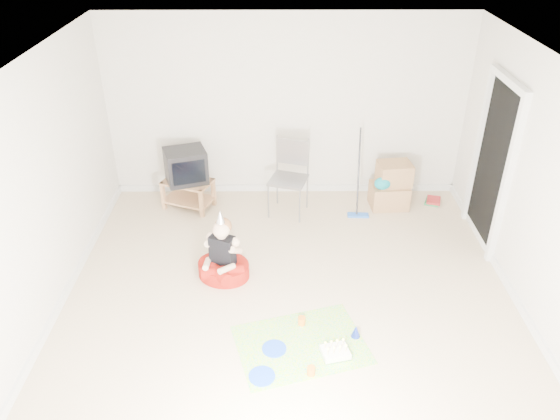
{
  "coord_description": "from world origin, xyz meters",
  "views": [
    {
      "loc": [
        -0.13,
        -4.73,
        3.94
      ],
      "look_at": [
        -0.1,
        0.4,
        0.9
      ],
      "focal_mm": 35.0,
      "sensor_mm": 36.0,
      "label": 1
    }
  ],
  "objects_px": {
    "folding_chair": "(288,180)",
    "seated_woman": "(223,262)",
    "cardboard_boxes": "(391,186)",
    "birthday_cake": "(335,353)",
    "tv_stand": "(188,191)",
    "crt_tv": "(186,166)"
  },
  "relations": [
    {
      "from": "folding_chair",
      "to": "seated_woman",
      "type": "bearing_deg",
      "value": -118.53
    },
    {
      "from": "cardboard_boxes",
      "to": "birthday_cake",
      "type": "distance_m",
      "value": 3.1
    },
    {
      "from": "tv_stand",
      "to": "birthday_cake",
      "type": "relative_size",
      "value": 2.56
    },
    {
      "from": "cardboard_boxes",
      "to": "birthday_cake",
      "type": "xyz_separation_m",
      "value": [
        -1.04,
        -2.91,
        -0.28
      ]
    },
    {
      "from": "seated_woman",
      "to": "folding_chair",
      "type": "bearing_deg",
      "value": 61.47
    },
    {
      "from": "cardboard_boxes",
      "to": "seated_woman",
      "type": "bearing_deg",
      "value": -143.95
    },
    {
      "from": "folding_chair",
      "to": "birthday_cake",
      "type": "distance_m",
      "value": 2.79
    },
    {
      "from": "crt_tv",
      "to": "seated_woman",
      "type": "height_order",
      "value": "seated_woman"
    },
    {
      "from": "crt_tv",
      "to": "folding_chair",
      "type": "distance_m",
      "value": 1.42
    },
    {
      "from": "tv_stand",
      "to": "seated_woman",
      "type": "height_order",
      "value": "seated_woman"
    },
    {
      "from": "folding_chair",
      "to": "birthday_cake",
      "type": "xyz_separation_m",
      "value": [
        0.41,
        -2.72,
        -0.48
      ]
    },
    {
      "from": "crt_tv",
      "to": "seated_woman",
      "type": "bearing_deg",
      "value": -87.9
    },
    {
      "from": "seated_woman",
      "to": "birthday_cake",
      "type": "relative_size",
      "value": 2.92
    },
    {
      "from": "birthday_cake",
      "to": "seated_woman",
      "type": "bearing_deg",
      "value": 132.75
    },
    {
      "from": "tv_stand",
      "to": "folding_chair",
      "type": "bearing_deg",
      "value": -6.92
    },
    {
      "from": "crt_tv",
      "to": "cardboard_boxes",
      "type": "xyz_separation_m",
      "value": [
        2.85,
        0.02,
        -0.33
      ]
    },
    {
      "from": "tv_stand",
      "to": "crt_tv",
      "type": "xyz_separation_m",
      "value": [
        -0.0,
        0.0,
        0.4
      ]
    },
    {
      "from": "seated_woman",
      "to": "tv_stand",
      "type": "bearing_deg",
      "value": 111.27
    },
    {
      "from": "crt_tv",
      "to": "birthday_cake",
      "type": "bearing_deg",
      "value": -77.07
    },
    {
      "from": "tv_stand",
      "to": "birthday_cake",
      "type": "bearing_deg",
      "value": -57.89
    },
    {
      "from": "folding_chair",
      "to": "cardboard_boxes",
      "type": "distance_m",
      "value": 1.47
    },
    {
      "from": "crt_tv",
      "to": "cardboard_boxes",
      "type": "bearing_deg",
      "value": -18.84
    }
  ]
}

